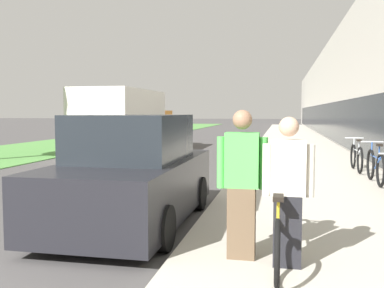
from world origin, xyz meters
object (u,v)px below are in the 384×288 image
Objects in this scene: cruiser_bike_middle at (375,166)px; cruiser_bike_farthest at (356,157)px; person_rider at (288,192)px; tandem_bicycle at (278,225)px; parked_sedan_curbside at (133,176)px; person_bystander at (242,184)px; moving_truck at (126,121)px.

cruiser_bike_middle reaches higher than cruiser_bike_farthest.
tandem_bicycle is at bearing 107.09° from person_rider.
parked_sedan_curbside reaches higher than tandem_bicycle.
cruiser_bike_middle is 0.47× the size of parked_sedan_curbside.
person_bystander is at bearing -159.47° from tandem_bicycle.
cruiser_bike_middle is at bearing 65.77° from person_bystander.
person_rider is 0.87× the size of cruiser_bike_middle.
tandem_bicycle is 0.57m from person_rider.
person_rider reaches higher than cruiser_bike_farthest.
moving_truck is (-6.95, 13.54, 0.47)m from person_rider.
tandem_bicycle is 8.08m from cruiser_bike_farthest.
person_bystander is 2.42m from parked_sedan_curbside.
parked_sedan_curbside is at bearing -68.93° from moving_truck.
parked_sedan_curbside is at bearing 144.63° from person_rider.
parked_sedan_curbside reaches higher than cruiser_bike_middle.
moving_truck is (-4.57, 11.85, 0.62)m from parked_sedan_curbside.
cruiser_bike_middle is 6.22m from parked_sedan_curbside.
tandem_bicycle is 0.34× the size of moving_truck.
tandem_bicycle is 1.34× the size of cruiser_bike_farthest.
tandem_bicycle is at bearing -105.24° from cruiser_bike_farthest.
tandem_bicycle is 1.54× the size of person_rider.
cruiser_bike_middle is 11.83m from moving_truck.
parked_sedan_curbside is at bearing -136.23° from cruiser_bike_middle.
person_bystander is 14.85m from moving_truck.
parked_sedan_curbside is at bearing 149.04° from tandem_bicycle.
cruiser_bike_farthest is (2.13, 7.80, 0.03)m from tandem_bicycle.
parked_sedan_curbside is (-4.48, -4.30, 0.27)m from cruiser_bike_middle.
cruiser_bike_middle is at bearing -87.90° from cruiser_bike_farthest.
moving_truck is at bearing 140.14° from cruiser_bike_middle.
person_bystander reaches higher than tandem_bicycle.
parked_sedan_curbside reaches higher than person_rider.
moving_truck reaches higher than cruiser_bike_farthest.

